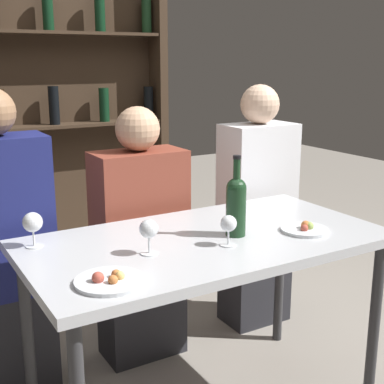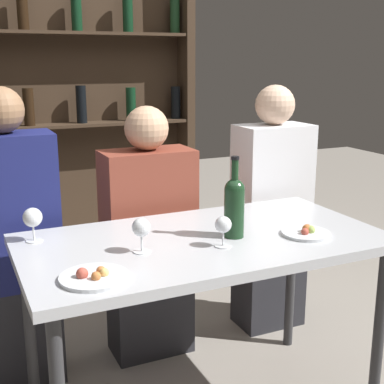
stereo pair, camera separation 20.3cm
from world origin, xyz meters
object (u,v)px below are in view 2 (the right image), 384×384
wine_glass_1 (33,218)px  wine_glass_0 (223,226)px  food_plate_0 (306,233)px  wine_bottle (234,204)px  seated_person_left (12,251)px  seated_person_center (149,242)px  food_plate_1 (94,277)px  seated_person_right (271,216)px  wine_glass_2 (141,229)px

wine_glass_1 → wine_glass_0: bearing=-29.4°
food_plate_0 → wine_glass_1: bearing=159.3°
wine_bottle → seated_person_left: seated_person_left is taller
seated_person_center → food_plate_0: bearing=-59.7°
food_plate_0 → food_plate_1: size_ratio=0.87×
food_plate_1 → seated_person_left: (-0.16, 0.74, -0.14)m
wine_glass_0 → seated_person_right: bearing=46.0°
wine_glass_0 → wine_glass_2: size_ratio=0.91×
wine_glass_0 → seated_person_center: (-0.05, 0.64, -0.26)m
wine_bottle → food_plate_1: wine_bottle is taller
wine_bottle → food_plate_0: bearing=-21.1°
wine_glass_1 → seated_person_center: bearing=29.1°
wine_glass_0 → seated_person_right: seated_person_right is taller
wine_glass_2 → seated_person_left: 0.72m
seated_person_right → food_plate_0: bearing=-112.7°
wine_bottle → wine_glass_1: (-0.68, 0.26, -0.04)m
wine_glass_2 → food_plate_1: 0.27m
wine_glass_2 → wine_glass_0: bearing=-13.1°
food_plate_1 → seated_person_center: (0.44, 0.74, -0.19)m
wine_glass_0 → food_plate_1: size_ratio=0.52×
seated_person_left → seated_person_center: bearing=0.0°
wine_glass_0 → wine_glass_2: (-0.28, 0.07, 0.01)m
wine_bottle → seated_person_center: bearing=103.2°
wine_glass_1 → seated_person_left: (-0.05, 0.31, -0.22)m
wine_glass_2 → seated_person_left: seated_person_left is taller
food_plate_0 → food_plate_1: (-0.83, -0.07, -0.00)m
wine_glass_1 → seated_person_left: 0.38m
wine_glass_2 → food_plate_1: wine_glass_2 is taller
wine_glass_2 → food_plate_0: 0.63m
wine_bottle → wine_glass_1: 0.73m
wine_glass_1 → wine_glass_2: wine_glass_1 is taller
wine_glass_2 → seated_person_right: seated_person_right is taller
seated_person_right → wine_bottle: bearing=-133.4°
wine_bottle → wine_glass_1: wine_bottle is taller
seated_person_center → seated_person_left: bearing=180.0°
seated_person_left → food_plate_1: bearing=-77.7°
food_plate_1 → seated_person_left: 0.77m
wine_bottle → wine_glass_0: (-0.09, -0.08, -0.05)m
wine_glass_0 → food_plate_0: wine_glass_0 is taller
wine_bottle → wine_glass_1: size_ratio=2.42×
wine_bottle → food_plate_0: size_ratio=1.65×
seated_person_center → wine_glass_1: bearing=-150.9°
food_plate_1 → wine_bottle: bearing=16.8°
wine_glass_0 → wine_glass_1: bearing=150.6°
food_plate_0 → seated_person_center: size_ratio=0.16×
wine_bottle → seated_person_right: size_ratio=0.24×
wine_glass_0 → seated_person_right: size_ratio=0.09×
wine_glass_2 → food_plate_1: bearing=-142.4°
wine_glass_1 → seated_person_right: 1.27m
wine_glass_0 → wine_glass_2: bearing=166.9°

